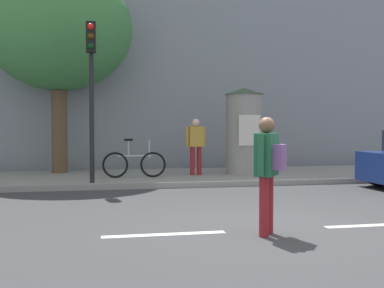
# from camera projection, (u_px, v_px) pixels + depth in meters

# --- Properties ---
(ground_plane) EXTENTS (80.00, 80.00, 0.00)m
(ground_plane) POSITION_uv_depth(u_px,v_px,m) (276.00, 230.00, 6.98)
(ground_plane) COLOR #38383A
(sidewalk_curb) EXTENTS (36.00, 4.00, 0.15)m
(sidewalk_curb) POSITION_uv_depth(u_px,v_px,m) (191.00, 177.00, 13.84)
(sidewalk_curb) COLOR gray
(sidewalk_curb) RESTS_ON ground_plane
(lane_markings) EXTENTS (25.80, 0.16, 0.01)m
(lane_markings) POSITION_uv_depth(u_px,v_px,m) (276.00, 229.00, 6.98)
(lane_markings) COLOR silver
(lane_markings) RESTS_ON ground_plane
(building_backdrop) EXTENTS (36.00, 5.00, 9.22)m
(building_backdrop) POSITION_uv_depth(u_px,v_px,m) (168.00, 52.00, 18.59)
(building_backdrop) COLOR gray
(building_backdrop) RESTS_ON ground_plane
(traffic_light) EXTENTS (0.24, 0.45, 4.02)m
(traffic_light) POSITION_uv_depth(u_px,v_px,m) (91.00, 75.00, 11.47)
(traffic_light) COLOR black
(traffic_light) RESTS_ON sidewalk_curb
(poster_column) EXTENTS (1.19, 1.19, 2.61)m
(poster_column) POSITION_uv_depth(u_px,v_px,m) (244.00, 130.00, 13.94)
(poster_column) COLOR gray
(poster_column) RESTS_ON sidewalk_curb
(street_tree) EXTENTS (4.53, 4.53, 6.40)m
(street_tree) POSITION_uv_depth(u_px,v_px,m) (58.00, 29.00, 14.15)
(street_tree) COLOR brown
(street_tree) RESTS_ON sidewalk_curb
(pedestrian_in_light_jacket) EXTENTS (0.53, 0.53, 1.70)m
(pedestrian_in_light_jacket) POSITION_uv_depth(u_px,v_px,m) (268.00, 165.00, 6.58)
(pedestrian_in_light_jacket) COLOR maroon
(pedestrian_in_light_jacket) RESTS_ON ground_plane
(pedestrian_with_bag) EXTENTS (0.60, 0.29, 1.66)m
(pedestrian_with_bag) POSITION_uv_depth(u_px,v_px,m) (196.00, 142.00, 13.55)
(pedestrian_with_bag) COLOR maroon
(pedestrian_with_bag) RESTS_ON sidewalk_curb
(bicycle_leaning) EXTENTS (1.77, 0.16, 1.09)m
(bicycle_leaning) POSITION_uv_depth(u_px,v_px,m) (134.00, 164.00, 12.85)
(bicycle_leaning) COLOR black
(bicycle_leaning) RESTS_ON sidewalk_curb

